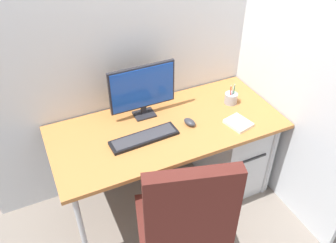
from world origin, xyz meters
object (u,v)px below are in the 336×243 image
filing_cabinet (231,148)px  mouse (190,122)px  keyboard (144,138)px  office_chair (184,230)px  pen_holder (231,98)px  notebook (238,123)px  monitor (143,89)px

filing_cabinet → mouse: size_ratio=6.63×
keyboard → office_chair: bearing=-94.0°
pen_holder → filing_cabinet: bearing=-77.1°
pen_holder → notebook: 0.27m
office_chair → notebook: 0.90m
office_chair → monitor: office_chair is taller
mouse → pen_holder: bearing=-0.4°
office_chair → keyboard: (0.05, 0.68, 0.11)m
filing_cabinet → notebook: (-0.11, -0.18, 0.42)m
pen_holder → keyboard: bearing=-171.0°
office_chair → notebook: office_chair is taller
mouse → monitor: bearing=119.5°
keyboard → pen_holder: pen_holder is taller
pen_holder → monitor: bearing=167.7°
pen_holder → notebook: bearing=-111.3°
keyboard → pen_holder: 0.76m
filing_cabinet → keyboard: keyboard is taller
keyboard → filing_cabinet: bearing=3.4°
pen_holder → office_chair: bearing=-135.2°
office_chair → keyboard: size_ratio=2.60×
office_chair → monitor: 1.00m
pen_holder → notebook: pen_holder is taller
filing_cabinet → notebook: bearing=-122.8°
pen_holder → notebook: (-0.10, -0.25, -0.03)m
monitor → pen_holder: (0.65, -0.14, -0.18)m
keyboard → mouse: mouse is taller
office_chair → keyboard: office_chair is taller
mouse → office_chair: bearing=-134.9°
monitor → notebook: bearing=-35.2°
keyboard → pen_holder: bearing=9.0°
filing_cabinet → keyboard: bearing=-176.6°
monitor → pen_holder: size_ratio=2.93×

